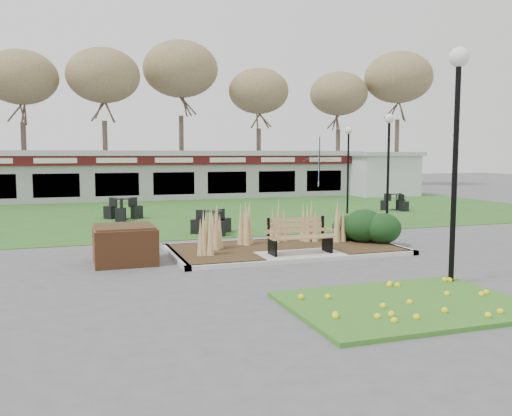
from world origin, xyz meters
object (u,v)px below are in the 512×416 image
object	(u,v)px
lamp_post_far_right	(455,150)
patio_umbrella	(319,171)
lamp_post_near_left	(457,113)
bistro_set_a	(213,226)
bistro_set_b	(123,212)
park_bench	(299,235)
bistro_set_c	(396,205)
brick_planter	(125,244)
lamp_post_near_right	(389,145)
lamp_post_mid_right	(348,151)
service_hut	(382,173)
food_pavilion	(170,174)

from	to	relation	value
lamp_post_far_right	patio_umbrella	size ratio (longest dim) A/B	1.44
lamp_post_near_left	patio_umbrella	xyz separation A→B (m)	(6.86, 20.83, -1.88)
lamp_post_far_right	bistro_set_a	size ratio (longest dim) A/B	2.71
bistro_set_b	park_bench	bearing A→B (deg)	-69.62
park_bench	lamp_post_far_right	xyz separation A→B (m)	(14.00, 11.37, 2.31)
bistro_set_c	patio_umbrella	xyz separation A→B (m)	(-0.43, 7.68, 1.39)
brick_planter	lamp_post_near_left	bearing A→B (deg)	-35.80
bistro_set_b	brick_planter	bearing A→B (deg)	-94.63
bistro_set_c	patio_umbrella	distance (m)	7.82
lamp_post_near_right	lamp_post_mid_right	distance (m)	4.26
brick_planter	bistro_set_a	bearing A→B (deg)	50.55
park_bench	brick_planter	xyz separation A→B (m)	(-4.40, 0.75, -0.11)
bistro_set_b	service_hut	bearing A→B (deg)	24.70
brick_planter	lamp_post_near_right	size ratio (longest dim) A/B	0.36
lamp_post_mid_right	patio_umbrella	world-z (taller)	lamp_post_mid_right
food_pavilion	lamp_post_mid_right	size ratio (longest dim) A/B	6.26
lamp_post_near_right	bistro_set_b	bearing A→B (deg)	150.35
patio_umbrella	bistro_set_a	bearing A→B (deg)	-128.51
lamp_post_near_left	lamp_post_near_right	bearing A→B (deg)	65.86
lamp_post_near_right	bistro_set_c	world-z (taller)	lamp_post_near_right
food_pavilion	patio_umbrella	xyz separation A→B (m)	(8.70, -2.64, 0.19)
bistro_set_c	bistro_set_b	bearing A→B (deg)	177.92
lamp_post_far_right	patio_umbrella	world-z (taller)	lamp_post_far_right
food_pavilion	lamp_post_near_left	size ratio (longest dim) A/B	5.06
bistro_set_c	brick_planter	bearing A→B (deg)	-147.44
lamp_post_near_left	bistro_set_a	world-z (taller)	lamp_post_near_left
service_hut	bistro_set_b	distance (m)	18.93
park_bench	lamp_post_near_right	size ratio (longest dim) A/B	0.41
lamp_post_mid_right	lamp_post_near_left	bearing A→B (deg)	-109.08
service_hut	bistro_set_c	size ratio (longest dim) A/B	3.04
lamp_post_far_right	patio_umbrella	xyz separation A→B (m)	(-5.30, 5.71, -1.24)
lamp_post_near_left	lamp_post_far_right	xyz separation A→B (m)	(12.16, 15.12, -0.64)
lamp_post_mid_right	bistro_set_a	size ratio (longest dim) A/B	2.67
lamp_post_mid_right	bistro_set_a	xyz separation A→B (m)	(-7.29, -4.06, -2.58)
bistro_set_a	patio_umbrella	bearing A→B (deg)	51.49
service_hut	bistro_set_a	world-z (taller)	service_hut
park_bench	lamp_post_near_left	world-z (taller)	lamp_post_near_left
park_bench	brick_planter	bearing A→B (deg)	170.31
lamp_post_far_right	lamp_post_near_left	bearing A→B (deg)	-128.82
brick_planter	bistro_set_a	distance (m)	5.18
lamp_post_mid_right	bistro_set_a	bearing A→B (deg)	-150.91
food_pavilion	bistro_set_c	size ratio (longest dim) A/B	17.01
lamp_post_near_left	lamp_post_mid_right	world-z (taller)	lamp_post_near_left
patio_umbrella	bistro_set_b	bearing A→B (deg)	-149.71
lamp_post_near_right	lamp_post_far_right	xyz separation A→B (m)	(8.42, 6.77, -0.15)
food_pavilion	lamp_post_mid_right	distance (m)	12.61
food_pavilion	lamp_post_mid_right	bearing A→B (deg)	-60.45
bistro_set_c	patio_umbrella	world-z (taller)	patio_umbrella
lamp_post_near_left	bistro_set_a	distance (m)	9.57
bistro_set_c	lamp_post_mid_right	bearing A→B (deg)	-168.77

